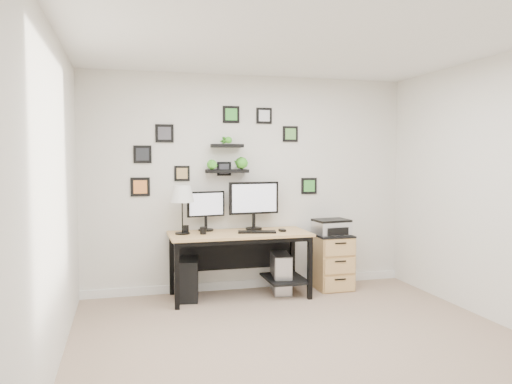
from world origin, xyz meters
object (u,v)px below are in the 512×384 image
object	(u,v)px
desk	(242,243)
pc_tower_black	(189,279)
printer	(331,227)
table_lamp	(182,195)
pc_tower_grey	(281,273)
monitor_left	(206,208)
mug	(203,231)
file_cabinet	(331,261)
monitor_right	(254,201)

from	to	relation	value
desk	pc_tower_black	distance (m)	0.73
desk	printer	bearing A→B (deg)	2.18
desk	table_lamp	bearing A→B (deg)	177.79
pc_tower_grey	pc_tower_black	bearing A→B (deg)	179.85
monitor_left	mug	bearing A→B (deg)	-106.62
pc_tower_black	file_cabinet	bearing A→B (deg)	9.80
pc_tower_black	file_cabinet	distance (m)	1.76
desk	monitor_left	size ratio (longest dim) A/B	3.44
monitor_right	file_cabinet	size ratio (longest dim) A/B	0.92
monitor_right	pc_tower_grey	xyz separation A→B (m)	(0.30, -0.12, -0.86)
pc_tower_grey	printer	size ratio (longest dim) A/B	1.13
desk	pc_tower_grey	size ratio (longest dim) A/B	3.26
monitor_right	pc_tower_black	distance (m)	1.18
desk	table_lamp	size ratio (longest dim) A/B	2.92
monitor_left	printer	xyz separation A→B (m)	(1.52, -0.16, -0.26)
desk	table_lamp	xyz separation A→B (m)	(-0.68, 0.03, 0.56)
mug	pc_tower_grey	xyz separation A→B (m)	(0.95, 0.08, -0.56)
desk	pc_tower_black	bearing A→B (deg)	176.45
table_lamp	mug	size ratio (longest dim) A/B	6.70
pc_tower_black	file_cabinet	size ratio (longest dim) A/B	0.69
table_lamp	printer	xyz separation A→B (m)	(1.82, 0.02, -0.43)
table_lamp	monitor_right	bearing A→B (deg)	8.60
monitor_right	table_lamp	size ratio (longest dim) A/B	1.12
pc_tower_grey	monitor_left	bearing A→B (deg)	169.37
desk	mug	distance (m)	0.49
pc_tower_black	mug	bearing A→B (deg)	-19.07
monitor_right	table_lamp	xyz separation A→B (m)	(-0.87, -0.13, 0.10)
monitor_right	mug	bearing A→B (deg)	-162.55
monitor_left	file_cabinet	size ratio (longest dim) A/B	0.69
desk	pc_tower_grey	world-z (taller)	desk
pc_tower_grey	printer	bearing A→B (deg)	0.74
desk	mug	xyz separation A→B (m)	(-0.46, -0.04, 0.16)
desk	monitor_left	distance (m)	0.59
mug	pc_tower_black	bearing A→B (deg)	151.78
monitor_left	pc_tower_grey	xyz separation A→B (m)	(0.87, -0.16, -0.79)
desk	monitor_left	world-z (taller)	monitor_left
pc_tower_black	printer	world-z (taller)	printer
table_lamp	pc_tower_black	size ratio (longest dim) A/B	1.19
pc_tower_black	pc_tower_grey	world-z (taller)	same
table_lamp	file_cabinet	distance (m)	2.02
pc_tower_black	printer	xyz separation A→B (m)	(1.75, 0.01, 0.53)
file_cabinet	printer	world-z (taller)	printer
pc_tower_black	printer	size ratio (longest dim) A/B	1.06
pc_tower_black	file_cabinet	world-z (taller)	file_cabinet
monitor_right	mug	distance (m)	0.74
monitor_left	mug	distance (m)	0.34
monitor_left	pc_tower_black	size ratio (longest dim) A/B	1.01
pc_tower_grey	printer	distance (m)	0.84
monitor_right	file_cabinet	world-z (taller)	monitor_right
file_cabinet	pc_tower_grey	bearing A→B (deg)	-177.99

